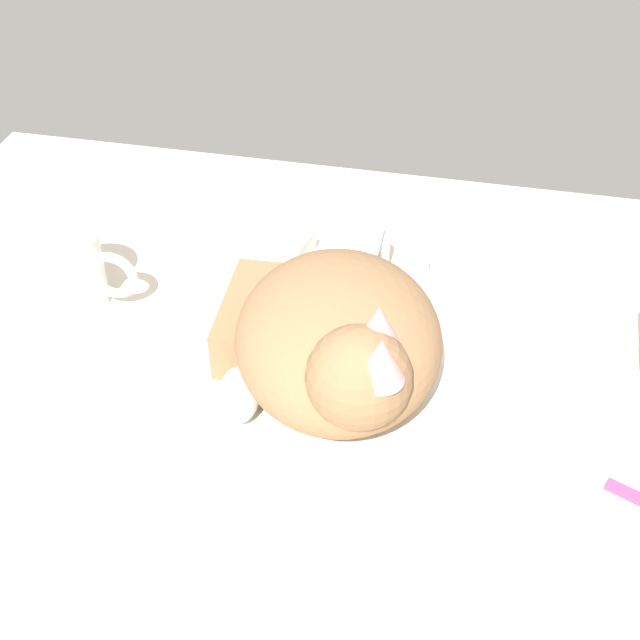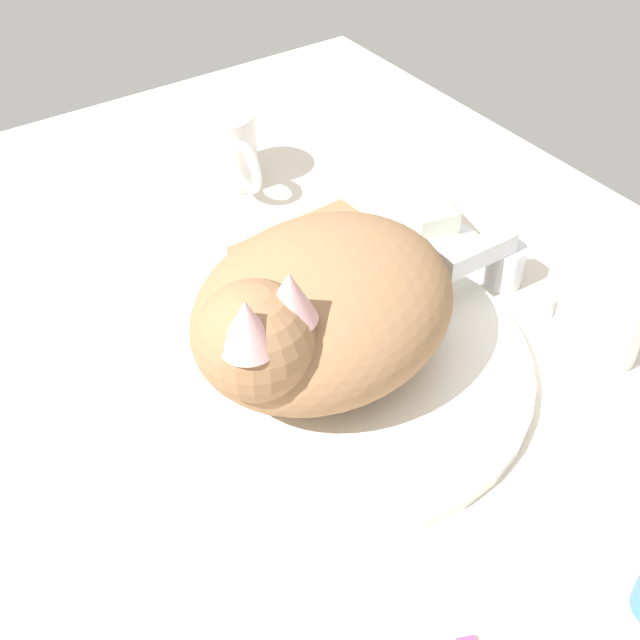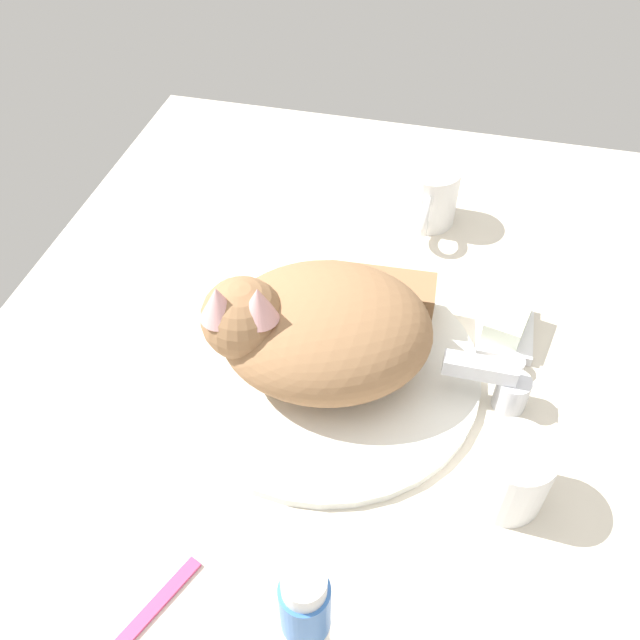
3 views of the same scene
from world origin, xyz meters
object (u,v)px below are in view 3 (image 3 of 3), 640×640
at_px(coffee_mug, 430,196).
at_px(toothbrush, 127,635).
at_px(faucet, 503,388).
at_px(rinse_cup, 511,473).
at_px(cat, 317,326).
at_px(toothpaste_bottle, 306,625).
at_px(soap_bar, 508,319).

bearing_deg(coffee_mug, toothbrush, -15.48).
xyz_separation_m(faucet, toothbrush, (0.32, -0.29, -0.02)).
bearing_deg(rinse_cup, cat, -117.65).
distance_m(faucet, coffee_mug, 0.32).
relative_size(toothpaste_bottle, toothbrush, 1.14).
distance_m(faucet, toothbrush, 0.43).
xyz_separation_m(rinse_cup, toothpaste_bottle, (0.19, -0.15, 0.03)).
bearing_deg(toothpaste_bottle, coffee_mug, 177.93).
bearing_deg(rinse_cup, coffee_mug, -162.70).
distance_m(coffee_mug, toothbrush, 0.64).
xyz_separation_m(faucet, soap_bar, (-0.10, 0.00, -0.00)).
distance_m(cat, coffee_mug, 0.31).
height_order(rinse_cup, toothpaste_bottle, toothpaste_bottle).
height_order(cat, soap_bar, cat).
relative_size(coffee_mug, toothbrush, 0.85).
xyz_separation_m(coffee_mug, soap_bar, (0.19, 0.12, -0.02)).
bearing_deg(soap_bar, faucet, -0.59).
relative_size(rinse_cup, toothpaste_bottle, 0.49).
distance_m(soap_bar, toothbrush, 0.51).
height_order(coffee_mug, toothpaste_bottle, toothpaste_bottle).
height_order(rinse_cup, toothbrush, rinse_cup).
distance_m(rinse_cup, toothbrush, 0.37).
bearing_deg(cat, rinse_cup, 62.35).
distance_m(cat, soap_bar, 0.23).
relative_size(coffee_mug, toothpaste_bottle, 0.74).
relative_size(cat, rinse_cup, 3.42).
height_order(cat, toothbrush, cat).
distance_m(faucet, cat, 0.21).
bearing_deg(coffee_mug, toothpaste_bottle, -2.07).
xyz_separation_m(rinse_cup, toothbrush, (0.21, -0.30, -0.03)).
relative_size(soap_bar, toothpaste_bottle, 0.46).
bearing_deg(faucet, toothbrush, -42.06).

